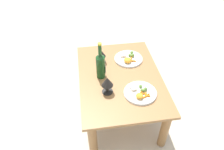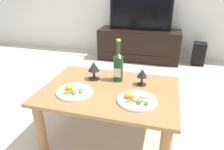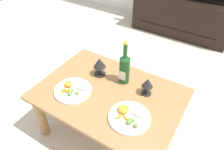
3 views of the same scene
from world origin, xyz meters
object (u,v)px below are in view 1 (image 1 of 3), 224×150
wine_bottle (101,65)px  dinner_plate_right (128,58)px  goblet_right (102,54)px  dinner_plate_left (140,93)px  goblet_left (107,82)px  dining_table (120,83)px

wine_bottle → dinner_plate_right: size_ratio=1.27×
goblet_right → dinner_plate_left: 0.52m
wine_bottle → goblet_left: bearing=-171.4°
wine_bottle → goblet_right: (0.20, -0.03, -0.04)m
goblet_left → dinner_plate_left: bearing=-103.1°
wine_bottle → dinner_plate_right: wine_bottle is taller
goblet_right → dinner_plate_left: goblet_right is taller
wine_bottle → goblet_left: (-0.20, -0.03, -0.03)m
dinner_plate_left → dinner_plate_right: bearing=0.0°
dining_table → goblet_right: 0.31m
dining_table → dinner_plate_left: bearing=-152.2°
dining_table → goblet_left: (-0.17, 0.13, 0.18)m
dinner_plate_left → goblet_left: bearing=76.9°
goblet_right → dinner_plate_right: bearing=-89.9°
dining_table → goblet_left: 0.28m
goblet_left → goblet_right: (0.39, 0.00, -0.01)m
goblet_right → dinner_plate_right: (0.00, -0.25, -0.08)m
goblet_left → dinner_plate_left: (-0.06, -0.25, -0.09)m
wine_bottle → dinner_plate_left: 0.40m
wine_bottle → dinner_plate_right: (0.20, -0.28, -0.12)m
goblet_left → dining_table: bearing=-38.5°
wine_bottle → goblet_left: 0.20m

